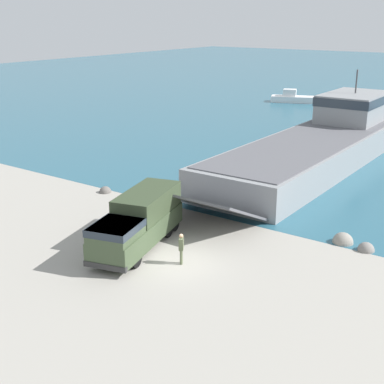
{
  "coord_description": "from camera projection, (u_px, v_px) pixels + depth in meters",
  "views": [
    {
      "loc": [
        16.21,
        -21.65,
        13.07
      ],
      "look_at": [
        -2.66,
        5.06,
        2.26
      ],
      "focal_mm": 50.0,
      "sensor_mm": 36.0,
      "label": 1
    }
  ],
  "objects": [
    {
      "name": "ground_plane",
      "position": [
        179.0,
        262.0,
        29.77
      ],
      "size": [
        240.0,
        240.0,
        0.0
      ],
      "primitive_type": "plane",
      "color": "#9E998E"
    },
    {
      "name": "landing_craft",
      "position": [
        322.0,
        141.0,
        50.03
      ],
      "size": [
        7.99,
        35.25,
        7.85
      ],
      "rotation": [
        0.0,
        0.0,
        0.0
      ],
      "color": "gray",
      "rests_on": "ground_plane"
    },
    {
      "name": "military_truck",
      "position": [
        138.0,
        221.0,
        31.42
      ],
      "size": [
        4.5,
        8.54,
        3.06
      ],
      "rotation": [
        0.0,
        0.0,
        -1.31
      ],
      "color": "#3D4C33",
      "rests_on": "ground_plane"
    },
    {
      "name": "soldier_on_ramp",
      "position": [
        181.0,
        247.0,
        29.3
      ],
      "size": [
        0.43,
        0.5,
        1.78
      ],
      "rotation": [
        0.0,
        0.0,
        3.66
      ],
      "color": "#566042",
      "rests_on": "ground_plane"
    },
    {
      "name": "moored_boat_c",
      "position": [
        292.0,
        98.0,
        84.71
      ],
      "size": [
        7.08,
        4.62,
        2.04
      ],
      "rotation": [
        0.0,
        0.0,
        5.08
      ],
      "color": "white",
      "rests_on": "ground_plane"
    },
    {
      "name": "mooring_bollard",
      "position": [
        152.0,
        199.0,
        38.67
      ],
      "size": [
        0.28,
        0.28,
        0.8
      ],
      "color": "#333338",
      "rests_on": "ground_plane"
    },
    {
      "name": "shoreline_rock_a",
      "position": [
        105.0,
        192.0,
        41.58
      ],
      "size": [
        0.95,
        0.95,
        0.95
      ],
      "primitive_type": "sphere",
      "color": "#66605B",
      "rests_on": "ground_plane"
    },
    {
      "name": "shoreline_rock_b",
      "position": [
        366.0,
        250.0,
        31.28
      ],
      "size": [
        1.0,
        1.0,
        1.0
      ],
      "primitive_type": "sphere",
      "color": "gray",
      "rests_on": "ground_plane"
    },
    {
      "name": "shoreline_rock_c",
      "position": [
        343.0,
        243.0,
        32.36
      ],
      "size": [
        1.27,
        1.27,
        1.27
      ],
      "primitive_type": "sphere",
      "color": "gray",
      "rests_on": "ground_plane"
    }
  ]
}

